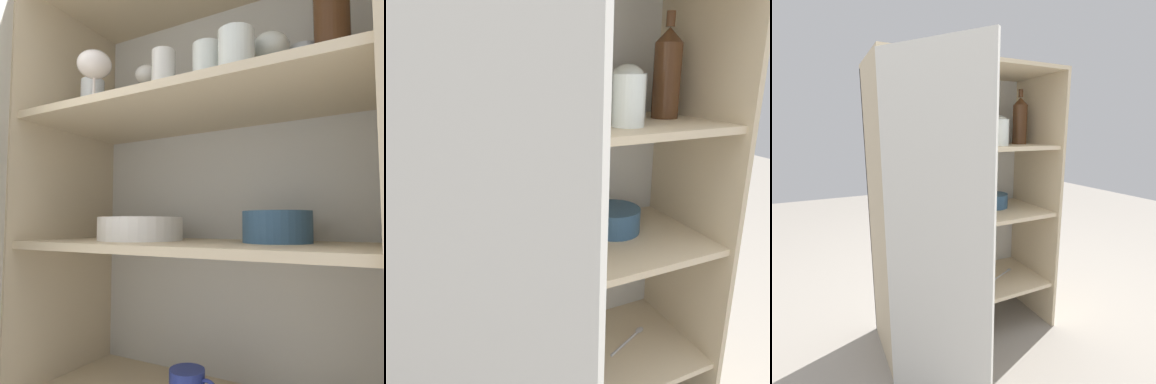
# 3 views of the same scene
# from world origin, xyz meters

# --- Properties ---
(cupboard_back_panel) EXTENTS (0.90, 0.02, 1.35)m
(cupboard_back_panel) POSITION_xyz_m (0.00, 0.39, 0.68)
(cupboard_back_panel) COLOR silver
(cupboard_back_panel) RESTS_ON ground_plane
(cupboard_side_left) EXTENTS (0.02, 0.42, 1.35)m
(cupboard_side_left) POSITION_xyz_m (-0.44, 0.19, 0.68)
(cupboard_side_left) COLOR #CCB793
(cupboard_side_left) RESTS_ON ground_plane
(cupboard_side_right) EXTENTS (0.02, 0.42, 1.35)m
(cupboard_side_right) POSITION_xyz_m (0.44, 0.19, 0.68)
(cupboard_side_right) COLOR #CCB793
(cupboard_side_right) RESTS_ON ground_plane
(shelf_board_lower) EXTENTS (0.86, 0.38, 0.02)m
(shelf_board_lower) POSITION_xyz_m (0.00, 0.19, 0.25)
(shelf_board_lower) COLOR beige
(shelf_board_middle) EXTENTS (0.86, 0.38, 0.02)m
(shelf_board_middle) POSITION_xyz_m (0.00, 0.19, 0.64)
(shelf_board_middle) COLOR beige
(shelf_board_upper) EXTENTS (0.86, 0.38, 0.02)m
(shelf_board_upper) POSITION_xyz_m (0.00, 0.19, 0.99)
(shelf_board_upper) COLOR beige
(tumbler_glass_0) EXTENTS (0.06, 0.06, 0.14)m
(tumbler_glass_0) POSITION_xyz_m (-0.06, 0.14, 1.07)
(tumbler_glass_0) COLOR white
(tumbler_glass_0) RESTS_ON shelf_board_upper
(tumbler_glass_1) EXTENTS (0.08, 0.08, 0.13)m
(tumbler_glass_1) POSITION_xyz_m (0.15, 0.12, 1.06)
(tumbler_glass_1) COLOR white
(tumbler_glass_1) RESTS_ON shelf_board_upper
(tumbler_glass_2) EXTENTS (0.07, 0.07, 0.13)m
(tumbler_glass_2) POSITION_xyz_m (0.06, 0.16, 1.07)
(tumbler_glass_2) COLOR white
(tumbler_glass_2) RESTS_ON shelf_board_upper
(tumbler_glass_3) EXTENTS (0.07, 0.07, 0.13)m
(tumbler_glass_3) POSITION_xyz_m (0.27, 0.27, 1.06)
(tumbler_glass_3) COLOR white
(tumbler_glass_3) RESTS_ON shelf_board_upper
(tumbler_glass_4) EXTENTS (0.07, 0.07, 0.12)m
(tumbler_glass_4) POSITION_xyz_m (-0.33, 0.18, 1.06)
(tumbler_glass_4) COLOR white
(tumbler_glass_4) RESTS_ON shelf_board_upper
(wine_glass_0) EXTENTS (0.07, 0.07, 0.15)m
(wine_glass_0) POSITION_xyz_m (-0.16, 0.21, 1.11)
(wine_glass_0) COLOR white
(wine_glass_0) RESTS_ON shelf_board_upper
(wine_glass_1) EXTENTS (0.09, 0.09, 0.15)m
(wine_glass_1) POSITION_xyz_m (-0.23, 0.08, 1.11)
(wine_glass_1) COLOR silver
(wine_glass_1) RESTS_ON shelf_board_upper
(wine_glass_2) EXTENTS (0.09, 0.09, 0.15)m
(wine_glass_2) POSITION_xyz_m (0.20, 0.21, 1.11)
(wine_glass_2) COLOR white
(wine_glass_2) RESTS_ON shelf_board_upper
(wine_bottle) EXTENTS (0.08, 0.08, 0.29)m
(wine_bottle) POSITION_xyz_m (0.34, 0.22, 1.12)
(wine_bottle) COLOR #4C2D19
(wine_bottle) RESTS_ON shelf_board_upper
(plate_stack_white) EXTENTS (0.23, 0.23, 0.06)m
(plate_stack_white) POSITION_xyz_m (-0.17, 0.20, 0.69)
(plate_stack_white) COLOR white
(plate_stack_white) RESTS_ON shelf_board_middle
(mixing_bowl_large) EXTENTS (0.16, 0.16, 0.08)m
(mixing_bowl_large) POSITION_xyz_m (0.20, 0.25, 0.70)
(mixing_bowl_large) COLOR #33567A
(mixing_bowl_large) RESTS_ON shelf_board_middle
(coffee_mug_primary) EXTENTS (0.13, 0.09, 0.09)m
(coffee_mug_primary) POSITION_xyz_m (-0.01, 0.18, 0.30)
(coffee_mug_primary) COLOR #283893
(coffee_mug_primary) RESTS_ON shelf_board_lower
(serving_spoon) EXTENTS (0.17, 0.09, 0.01)m
(serving_spoon) POSITION_xyz_m (0.25, 0.20, 0.26)
(serving_spoon) COLOR silver
(serving_spoon) RESTS_ON shelf_board_lower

